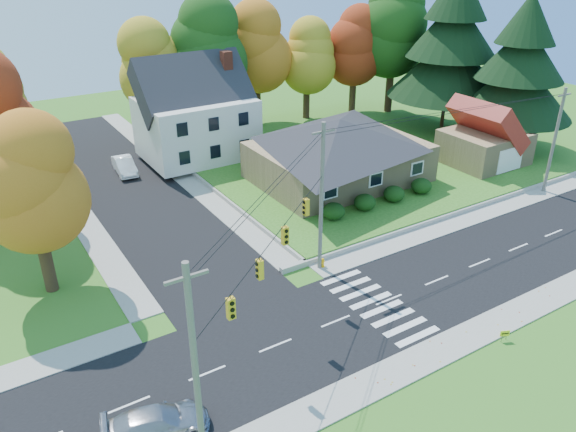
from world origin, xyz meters
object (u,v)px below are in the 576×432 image
(white_car, at_px, (125,166))
(fire_hydrant, at_px, (323,263))
(silver_sedan, at_px, (157,423))
(ranch_house, at_px, (339,149))

(white_car, relative_size, fire_hydrant, 6.29)
(silver_sedan, distance_m, white_car, 31.89)
(ranch_house, relative_size, silver_sedan, 3.18)
(ranch_house, height_order, white_car, ranch_house)
(white_car, height_order, fire_hydrant, white_car)
(ranch_house, bearing_deg, silver_sedan, -141.94)
(silver_sedan, relative_size, fire_hydrant, 6.49)
(silver_sedan, height_order, white_car, white_car)
(ranch_house, bearing_deg, fire_hydrant, -130.56)
(silver_sedan, bearing_deg, ranch_house, -39.34)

